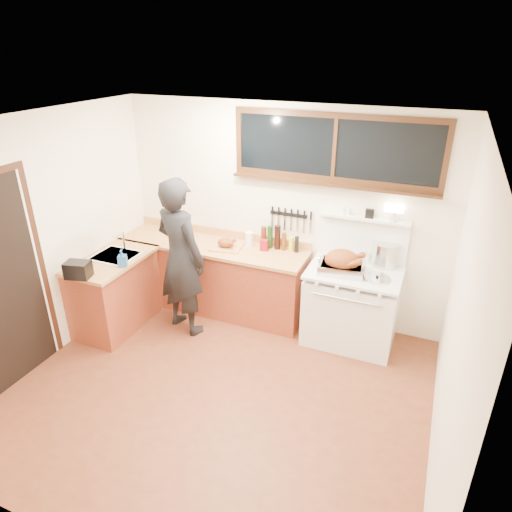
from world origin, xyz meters
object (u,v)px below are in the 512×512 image
at_px(man, 181,258).
at_px(cutting_board, 226,244).
at_px(roast_turkey, 342,263).
at_px(vintage_stove, 352,304).

relative_size(man, cutting_board, 4.57).
bearing_deg(roast_turkey, man, -165.72).
distance_m(vintage_stove, cutting_board, 1.65).
relative_size(vintage_stove, man, 0.85).
xyz_separation_m(vintage_stove, roast_turkey, (-0.13, -0.08, 0.54)).
xyz_separation_m(man, cutting_board, (0.32, 0.52, 0.01)).
bearing_deg(vintage_stove, man, -164.41).
bearing_deg(cutting_board, vintage_stove, 0.40).
bearing_deg(vintage_stove, cutting_board, -179.60).
height_order(vintage_stove, roast_turkey, vintage_stove).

